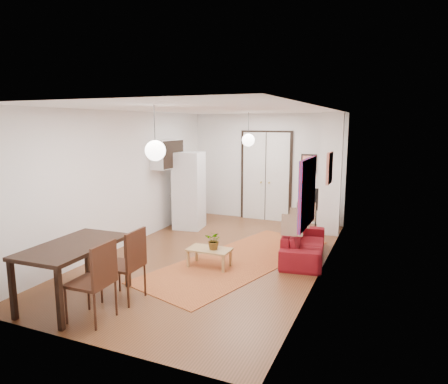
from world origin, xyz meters
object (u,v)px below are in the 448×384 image
at_px(kitchen_counter, 188,203).
at_px(dining_chair_near, 127,256).
at_px(dining_table, 74,251).
at_px(sofa, 304,243).
at_px(fridge, 189,191).
at_px(black_side_chair, 328,204).
at_px(coffee_table, 209,251).
at_px(dining_chair_far, 96,272).

bearing_deg(kitchen_counter, dining_chair_near, -81.45).
xyz_separation_m(kitchen_counter, dining_table, (0.70, -4.85, 0.24)).
xyz_separation_m(sofa, dining_chair_near, (-2.10, -2.87, 0.36)).
height_order(sofa, kitchen_counter, kitchen_counter).
height_order(fridge, black_side_chair, fridge).
bearing_deg(black_side_chair, sofa, 97.53).
bearing_deg(kitchen_counter, black_side_chair, 8.49).
height_order(kitchen_counter, dining_chair_near, dining_chair_near).
distance_m(coffee_table, dining_table, 2.48).
bearing_deg(fridge, black_side_chair, 15.57).
xyz_separation_m(kitchen_counter, dining_chair_far, (1.30, -5.09, 0.09)).
bearing_deg(coffee_table, sofa, 39.49).
bearing_deg(dining_chair_far, dining_chair_near, 177.83).
distance_m(coffee_table, black_side_chair, 4.09).
bearing_deg(dining_chair_far, fridge, -169.37).
relative_size(fridge, dining_table, 1.18).
height_order(coffee_table, fridge, fridge).
distance_m(kitchen_counter, dining_chair_far, 5.25).
height_order(sofa, dining_chair_near, dining_chair_near).
bearing_deg(black_side_chair, dining_table, 73.68).
distance_m(sofa, dining_chair_far, 4.16).
height_order(dining_chair_near, black_side_chair, dining_chair_near).
bearing_deg(fridge, kitchen_counter, 113.53).
bearing_deg(fridge, coffee_table, -62.63).
distance_m(coffee_table, kitchen_counter, 3.36).
distance_m(dining_table, dining_chair_near, 0.77).
bearing_deg(kitchen_counter, coffee_table, -63.15).
xyz_separation_m(dining_chair_near, black_side_chair, (2.16, 5.41, -0.03)).
bearing_deg(dining_chair_far, sofa, 147.37).
height_order(dining_table, dining_chair_near, dining_chair_near).
bearing_deg(dining_table, coffee_table, 60.16).
height_order(sofa, fridge, fridge).
xyz_separation_m(sofa, fridge, (-3.17, 1.13, 0.68)).
height_order(sofa, dining_table, dining_table).
xyz_separation_m(sofa, black_side_chair, (0.06, 2.54, 0.33)).
xyz_separation_m(sofa, dining_chair_far, (-2.10, -3.57, 0.36)).
relative_size(coffee_table, dining_chair_far, 0.73).
relative_size(dining_chair_far, black_side_chair, 1.05).
xyz_separation_m(sofa, coffee_table, (-1.49, -1.23, 0.02)).
relative_size(sofa, dining_chair_near, 1.78).
bearing_deg(fridge, sofa, -27.63).
bearing_deg(coffee_table, kitchen_counter, 124.85).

